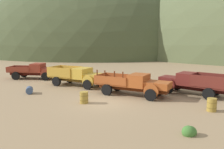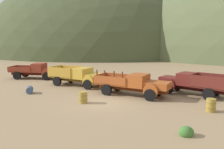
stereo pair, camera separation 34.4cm
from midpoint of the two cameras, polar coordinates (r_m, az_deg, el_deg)
name	(u,v)px [view 1 (the left image)]	position (r m, az deg, el deg)	size (l,w,h in m)	color
ground_plane	(103,102)	(18.63, -2.69, -6.65)	(300.00, 300.00, 0.00)	#937A56
hill_distant	(88,53)	(79.69, -5.93, 5.03)	(71.10, 60.59, 48.35)	#424C2D
hill_center	(203,51)	(99.69, 20.64, 5.23)	(76.96, 81.67, 38.18)	#4C5633
truck_rust_red	(37,71)	(30.54, -17.57, 0.84)	(6.28, 3.29, 1.89)	#42140D
truck_faded_yellow	(81,76)	(24.90, -7.78, -0.44)	(6.43, 3.13, 1.91)	brown
truck_oxide_orange	(137,84)	(20.55, 5.56, -2.36)	(6.74, 3.07, 2.16)	#51220D
truck_oxblood	(188,83)	(22.21, 17.16, -1.87)	(6.04, 3.71, 1.91)	black
oil_drum_by_truck	(212,105)	(17.62, 22.06, -6.67)	(0.67, 0.67, 0.90)	olive
oil_drum_tipped	(29,90)	(22.78, -19.40, -3.53)	(1.01, 1.07, 0.61)	#384C6B
oil_drum_foreground	(84,97)	(18.46, -7.19, -5.43)	(0.68, 0.68, 0.89)	olive
bush_front_left	(189,132)	(13.13, 17.16, -12.92)	(0.75, 0.70, 0.66)	#3D702D
bush_back_edge	(97,78)	(28.99, -3.85, -0.77)	(0.80, 0.88, 0.73)	olive
bush_lone_scrub	(77,78)	(28.93, -8.73, -0.88)	(1.16, 0.90, 0.72)	#5B8E42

